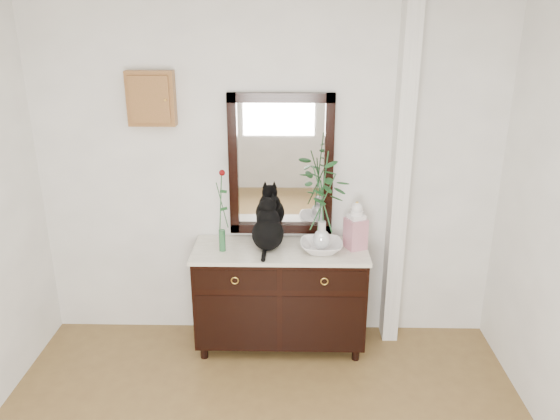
{
  "coord_description": "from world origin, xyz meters",
  "views": [
    {
      "loc": [
        0.18,
        -2.07,
        2.54
      ],
      "look_at": [
        0.1,
        1.63,
        1.2
      ],
      "focal_mm": 35.0,
      "sensor_mm": 36.0,
      "label": 1
    }
  ],
  "objects_px": {
    "sideboard": "(280,293)",
    "cat": "(268,224)",
    "ginger_jar": "(356,225)",
    "lotus_bowl": "(321,247)"
  },
  "relations": [
    {
      "from": "lotus_bowl",
      "to": "ginger_jar",
      "type": "relative_size",
      "value": 0.85
    },
    {
      "from": "lotus_bowl",
      "to": "ginger_jar",
      "type": "xyz_separation_m",
      "value": [
        0.26,
        0.07,
        0.15
      ]
    },
    {
      "from": "cat",
      "to": "lotus_bowl",
      "type": "relative_size",
      "value": 1.22
    },
    {
      "from": "sideboard",
      "to": "ginger_jar",
      "type": "xyz_separation_m",
      "value": [
        0.57,
        0.03,
        0.56
      ]
    },
    {
      "from": "cat",
      "to": "ginger_jar",
      "type": "relative_size",
      "value": 1.04
    },
    {
      "from": "sideboard",
      "to": "lotus_bowl",
      "type": "xyz_separation_m",
      "value": [
        0.31,
        -0.04,
        0.42
      ]
    },
    {
      "from": "cat",
      "to": "ginger_jar",
      "type": "height_order",
      "value": "cat"
    },
    {
      "from": "cat",
      "to": "lotus_bowl",
      "type": "distance_m",
      "value": 0.44
    },
    {
      "from": "ginger_jar",
      "to": "sideboard",
      "type": "bearing_deg",
      "value": -176.82
    },
    {
      "from": "sideboard",
      "to": "cat",
      "type": "relative_size",
      "value": 3.39
    }
  ]
}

